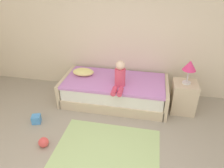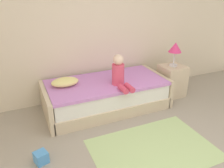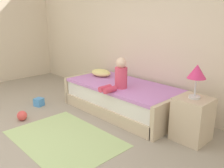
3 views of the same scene
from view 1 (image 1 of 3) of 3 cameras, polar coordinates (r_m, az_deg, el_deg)
wall_rear at (r=4.36m, az=3.82°, el=15.77°), size 7.20×0.10×2.90m
bed at (r=4.29m, az=0.65°, el=-1.90°), size 2.11×1.00×0.50m
nightstand at (r=4.23m, az=18.86°, el=-3.36°), size 0.44×0.44×0.60m
table_lamp at (r=3.94m, az=20.35°, el=4.44°), size 0.24×0.24×0.45m
child_figure at (r=3.85m, az=2.09°, el=1.96°), size 0.20×0.51×0.50m
pillow at (r=4.38m, az=-7.82°, el=3.26°), size 0.44×0.30×0.13m
toy_ball at (r=3.56m, az=-18.09°, el=-14.82°), size 0.16×0.16×0.16m
area_rug at (r=3.43m, az=-1.22°, el=-16.94°), size 1.60×1.10×0.01m
toy_block at (r=4.06m, az=-19.87°, el=-8.96°), size 0.19×0.19×0.15m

